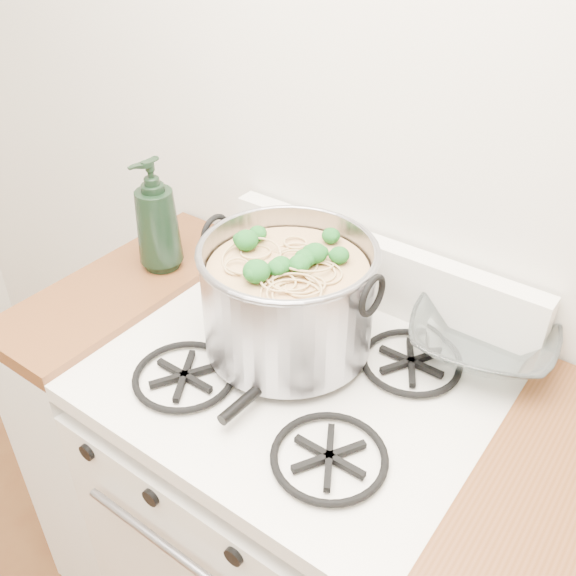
% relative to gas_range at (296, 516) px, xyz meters
% --- Properties ---
extents(gas_range, '(0.76, 0.66, 0.92)m').
position_rel_gas_range_xyz_m(gas_range, '(0.00, 0.00, 0.00)').
color(gas_range, white).
rests_on(gas_range, ground).
extents(counter_left, '(0.25, 0.65, 0.92)m').
position_rel_gas_range_xyz_m(counter_left, '(-0.51, 0.00, 0.02)').
color(counter_left, silver).
rests_on(counter_left, ground).
extents(stock_pot, '(0.38, 0.35, 0.24)m').
position_rel_gas_range_xyz_m(stock_pot, '(-0.06, 0.05, 0.60)').
color(stock_pot, gray).
rests_on(stock_pot, gas_range).
extents(spatula, '(0.30, 0.32, 0.02)m').
position_rel_gas_range_xyz_m(spatula, '(-0.01, 0.05, 0.50)').
color(spatula, black).
rests_on(spatula, gas_range).
extents(glass_bowl, '(0.14, 0.14, 0.03)m').
position_rel_gas_range_xyz_m(glass_bowl, '(0.27, 0.26, 0.50)').
color(glass_bowl, white).
rests_on(glass_bowl, gas_range).
extents(bottle, '(0.12, 0.12, 0.28)m').
position_rel_gas_range_xyz_m(bottle, '(-0.48, 0.10, 0.62)').
color(bottle, black).
rests_on(bottle, counter_left).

